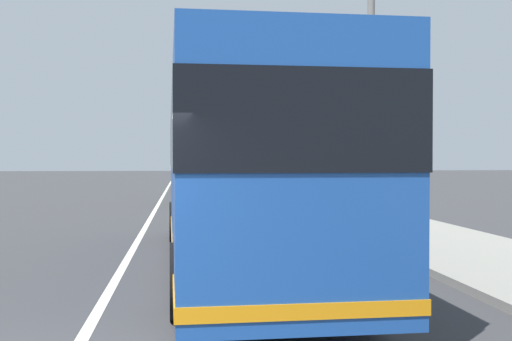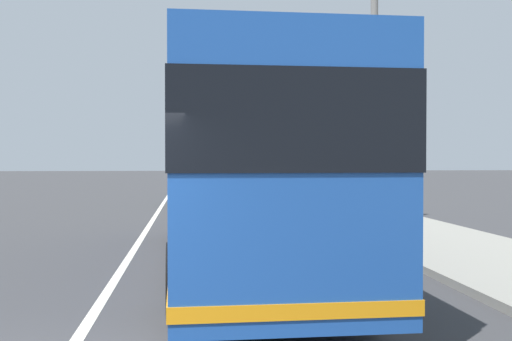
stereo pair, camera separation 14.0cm
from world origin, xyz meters
The scene contains 6 objects.
sidewalk_curb centered at (10.00, -7.27, 0.07)m, with size 110.00×3.60×0.14m, color gray.
lane_divider_line centered at (10.00, 0.00, 0.00)m, with size 110.00×0.16×0.01m, color silver.
coach_bus centered at (6.50, -2.19, 1.98)m, with size 12.20×2.81×3.47m.
car_far_distant centered at (31.61, -2.50, 0.67)m, with size 4.27×2.06×1.42m.
car_oncoming centered at (22.92, -2.10, 0.73)m, with size 4.20×2.01×1.52m.
utility_pole centered at (14.09, -7.17, 3.66)m, with size 0.24×0.24×7.31m, color slate.
Camera 2 is at (-5.41, -1.30, 2.06)m, focal length 43.56 mm.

